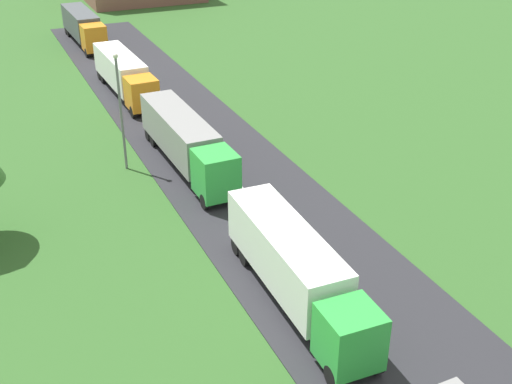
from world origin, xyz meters
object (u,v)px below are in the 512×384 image
at_px(truck_fourth, 124,74).
at_px(truck_third, 186,140).
at_px(truck_second, 296,267).
at_px(lamppost_third, 121,107).
at_px(truck_fifth, 83,26).

bearing_deg(truck_fourth, truck_third, -89.60).
height_order(truck_second, lamppost_third, lamppost_third).
height_order(truck_third, truck_fourth, truck_third).
relative_size(truck_third, truck_fourth, 1.06).
relative_size(truck_fourth, truck_fifth, 1.04).
distance_m(truck_second, truck_third, 17.13).
distance_m(truck_fourth, truck_fifth, 19.54).
height_order(truck_second, truck_fifth, truck_second).
bearing_deg(truck_second, truck_third, 89.41).
relative_size(truck_fifth, lamppost_third, 1.50).
distance_m(truck_second, lamppost_third, 19.33).
relative_size(truck_fourth, lamppost_third, 1.55).
xyz_separation_m(truck_fourth, lamppost_third, (-3.88, -15.45, 2.61)).
xyz_separation_m(truck_fifth, lamppost_third, (-3.98, -34.99, 2.56)).
relative_size(truck_second, truck_fifth, 1.00).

